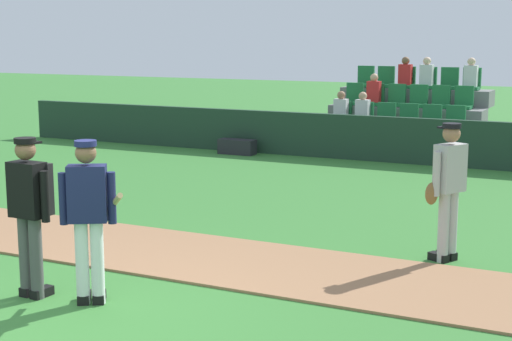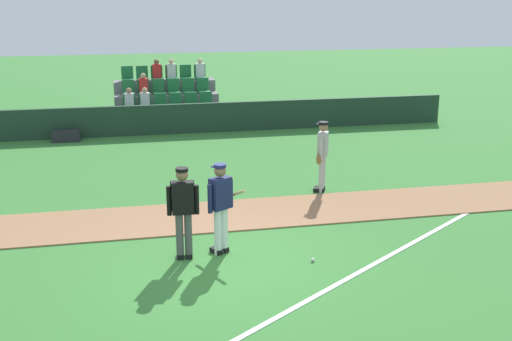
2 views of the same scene
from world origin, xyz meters
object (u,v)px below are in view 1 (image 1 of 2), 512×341
object	(u,v)px
runner_grey_jersey	(448,187)
equipment_bag	(237,147)
umpire_home_plate	(30,208)
batter_navy_jersey	(89,215)

from	to	relation	value
runner_grey_jersey	equipment_bag	world-z (taller)	runner_grey_jersey
runner_grey_jersey	umpire_home_plate	bearing A→B (deg)	-137.91
batter_navy_jersey	runner_grey_jersey	world-z (taller)	same
equipment_bag	runner_grey_jersey	bearing A→B (deg)	-46.27
umpire_home_plate	runner_grey_jersey	bearing A→B (deg)	42.09
batter_navy_jersey	umpire_home_plate	world-z (taller)	same
umpire_home_plate	runner_grey_jersey	xyz separation A→B (m)	(3.73, 3.37, -0.04)
batter_navy_jersey	umpire_home_plate	distance (m)	0.72
equipment_bag	umpire_home_plate	bearing A→B (deg)	-74.40
equipment_bag	batter_navy_jersey	bearing A→B (deg)	-70.61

